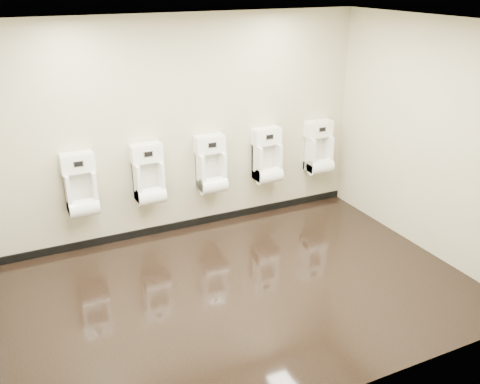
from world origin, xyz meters
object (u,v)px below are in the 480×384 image
Objects in this scene: urinal_2 at (211,169)px; urinal_4 at (319,151)px; urinal_1 at (149,179)px; urinal_0 at (81,189)px; urinal_3 at (267,160)px.

urinal_4 is (1.68, 0.00, 0.00)m from urinal_2.
urinal_0 is at bearing 180.00° from urinal_1.
urinal_0 and urinal_2 have the same top height.
urinal_1 is at bearing 180.00° from urinal_3.
urinal_0 is 1.00× the size of urinal_1.
urinal_1 is 1.00× the size of urinal_2.
urinal_0 is 1.68m from urinal_2.
urinal_0 is at bearing 180.00° from urinal_4.
urinal_1 is 1.00× the size of urinal_3.
urinal_1 is at bearing 180.00° from urinal_2.
urinal_4 is (3.36, 0.00, 0.00)m from urinal_0.
urinal_3 is 0.85m from urinal_4.
urinal_1 is at bearing 0.00° from urinal_0.
urinal_1 is 2.53m from urinal_4.
urinal_4 is (2.53, 0.00, 0.00)m from urinal_1.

